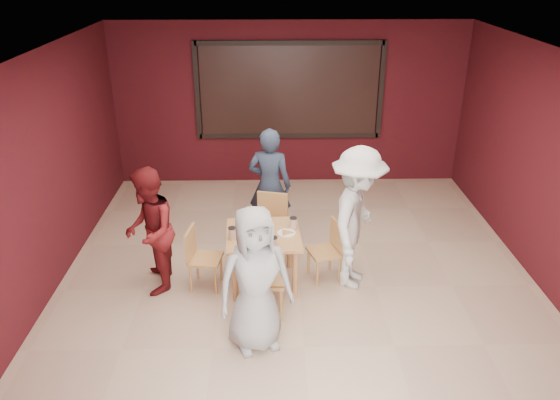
{
  "coord_description": "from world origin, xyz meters",
  "views": [
    {
      "loc": [
        -0.35,
        -5.7,
        3.82
      ],
      "look_at": [
        -0.23,
        0.12,
        1.15
      ],
      "focal_mm": 35.0,
      "sensor_mm": 36.0,
      "label": 1
    }
  ],
  "objects_px": {
    "chair_back": "(271,221)",
    "diner_back": "(270,186)",
    "dining_table": "(263,239)",
    "diner_right": "(357,219)",
    "chair_front": "(265,277)",
    "chair_left": "(200,255)",
    "diner_front": "(255,280)",
    "diner_left": "(150,231)",
    "chair_right": "(329,247)"
  },
  "relations": [
    {
      "from": "diner_front",
      "to": "diner_back",
      "type": "bearing_deg",
      "value": 67.16
    },
    {
      "from": "dining_table",
      "to": "diner_front",
      "type": "relative_size",
      "value": 0.59
    },
    {
      "from": "chair_left",
      "to": "diner_right",
      "type": "height_order",
      "value": "diner_right"
    },
    {
      "from": "chair_left",
      "to": "dining_table",
      "type": "bearing_deg",
      "value": 3.65
    },
    {
      "from": "chair_left",
      "to": "diner_left",
      "type": "bearing_deg",
      "value": -178.22
    },
    {
      "from": "chair_front",
      "to": "chair_left",
      "type": "distance_m",
      "value": 1.02
    },
    {
      "from": "diner_right",
      "to": "diner_left",
      "type": "bearing_deg",
      "value": 111.66
    },
    {
      "from": "chair_left",
      "to": "diner_left",
      "type": "xyz_separation_m",
      "value": [
        -0.57,
        -0.02,
        0.34
      ]
    },
    {
      "from": "diner_left",
      "to": "chair_front",
      "type": "bearing_deg",
      "value": 58.19
    },
    {
      "from": "diner_back",
      "to": "diner_left",
      "type": "height_order",
      "value": "diner_back"
    },
    {
      "from": "chair_back",
      "to": "diner_back",
      "type": "relative_size",
      "value": 0.52
    },
    {
      "from": "dining_table",
      "to": "diner_left",
      "type": "height_order",
      "value": "diner_left"
    },
    {
      "from": "chair_front",
      "to": "diner_front",
      "type": "xyz_separation_m",
      "value": [
        -0.09,
        -0.47,
        0.27
      ]
    },
    {
      "from": "chair_front",
      "to": "diner_right",
      "type": "distance_m",
      "value": 1.35
    },
    {
      "from": "chair_left",
      "to": "diner_front",
      "type": "relative_size",
      "value": 0.49
    },
    {
      "from": "dining_table",
      "to": "chair_back",
      "type": "xyz_separation_m",
      "value": [
        0.09,
        0.74,
        -0.13
      ]
    },
    {
      "from": "chair_right",
      "to": "diner_left",
      "type": "distance_m",
      "value": 2.21
    },
    {
      "from": "dining_table",
      "to": "diner_back",
      "type": "relative_size",
      "value": 0.56
    },
    {
      "from": "chair_back",
      "to": "diner_back",
      "type": "bearing_deg",
      "value": 91.15
    },
    {
      "from": "dining_table",
      "to": "diner_back",
      "type": "height_order",
      "value": "diner_back"
    },
    {
      "from": "chair_back",
      "to": "diner_right",
      "type": "relative_size",
      "value": 0.49
    },
    {
      "from": "chair_front",
      "to": "chair_back",
      "type": "distance_m",
      "value": 1.42
    },
    {
      "from": "chair_right",
      "to": "diner_back",
      "type": "distance_m",
      "value": 1.35
    },
    {
      "from": "chair_back",
      "to": "diner_front",
      "type": "xyz_separation_m",
      "value": [
        -0.16,
        -1.89,
        0.31
      ]
    },
    {
      "from": "chair_right",
      "to": "diner_back",
      "type": "xyz_separation_m",
      "value": [
        -0.74,
        1.05,
        0.4
      ]
    },
    {
      "from": "chair_right",
      "to": "diner_right",
      "type": "distance_m",
      "value": 0.56
    },
    {
      "from": "diner_right",
      "to": "chair_left",
      "type": "bearing_deg",
      "value": 111.57
    },
    {
      "from": "chair_front",
      "to": "chair_back",
      "type": "relative_size",
      "value": 1.06
    },
    {
      "from": "dining_table",
      "to": "diner_right",
      "type": "height_order",
      "value": "diner_right"
    },
    {
      "from": "dining_table",
      "to": "chair_back",
      "type": "height_order",
      "value": "chair_back"
    },
    {
      "from": "chair_front",
      "to": "diner_back",
      "type": "relative_size",
      "value": 0.56
    },
    {
      "from": "diner_front",
      "to": "diner_back",
      "type": "distance_m",
      "value": 2.33
    },
    {
      "from": "dining_table",
      "to": "chair_back",
      "type": "distance_m",
      "value": 0.76
    },
    {
      "from": "chair_front",
      "to": "diner_left",
      "type": "distance_m",
      "value": 1.52
    },
    {
      "from": "chair_front",
      "to": "dining_table",
      "type": "bearing_deg",
      "value": 91.47
    },
    {
      "from": "chair_front",
      "to": "diner_right",
      "type": "bearing_deg",
      "value": 31.59
    },
    {
      "from": "dining_table",
      "to": "diner_back",
      "type": "bearing_deg",
      "value": 85.94
    },
    {
      "from": "chair_left",
      "to": "chair_right",
      "type": "bearing_deg",
      "value": 5.94
    },
    {
      "from": "diner_back",
      "to": "diner_right",
      "type": "height_order",
      "value": "diner_right"
    },
    {
      "from": "dining_table",
      "to": "chair_left",
      "type": "relative_size",
      "value": 1.19
    },
    {
      "from": "dining_table",
      "to": "chair_front",
      "type": "distance_m",
      "value": 0.69
    },
    {
      "from": "chair_right",
      "to": "chair_back",
      "type": "bearing_deg",
      "value": 139.65
    },
    {
      "from": "chair_right",
      "to": "diner_right",
      "type": "xyz_separation_m",
      "value": [
        0.3,
        -0.12,
        0.46
      ]
    },
    {
      "from": "chair_back",
      "to": "chair_left",
      "type": "distance_m",
      "value": 1.18
    },
    {
      "from": "chair_back",
      "to": "dining_table",
      "type": "bearing_deg",
      "value": -97.1
    },
    {
      "from": "dining_table",
      "to": "chair_front",
      "type": "xyz_separation_m",
      "value": [
        0.02,
        -0.68,
        -0.1
      ]
    },
    {
      "from": "diner_front",
      "to": "diner_left",
      "type": "bearing_deg",
      "value": 120.51
    },
    {
      "from": "diner_right",
      "to": "chair_right",
      "type": "bearing_deg",
      "value": 88.59
    },
    {
      "from": "chair_right",
      "to": "chair_left",
      "type": "bearing_deg",
      "value": -174.06
    },
    {
      "from": "diner_left",
      "to": "diner_right",
      "type": "xyz_separation_m",
      "value": [
        2.47,
        0.06,
        0.11
      ]
    }
  ]
}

